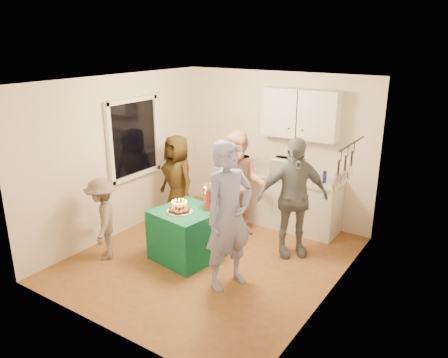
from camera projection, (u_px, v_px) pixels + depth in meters
The scene contains 19 objects.
floor at pixel (211, 258), 6.52m from camera, with size 4.00×4.00×0.00m, color brown.
ceiling at pixel (209, 81), 5.70m from camera, with size 4.00×4.00×0.00m, color white.
back_wall at pixel (276, 147), 7.69m from camera, with size 3.60×3.60×0.00m, color silver.
left_wall at pixel (119, 157), 7.05m from camera, with size 4.00×4.00×0.00m, color silver.
right_wall at pixel (334, 201), 5.16m from camera, with size 4.00×4.00×0.00m, color silver.
window_night at pixel (133, 138), 7.20m from camera, with size 0.04×1.00×1.20m, color black.
counter at pixel (276, 200), 7.62m from camera, with size 2.20×0.58×0.86m, color white.
countertop at pixel (277, 175), 7.48m from camera, with size 2.24×0.62×0.05m, color beige.
upper_cabinet at pixel (300, 114), 7.11m from camera, with size 1.30×0.30×0.80m, color white.
pot_rack at pixel (349, 162), 5.67m from camera, with size 0.12×1.00×0.60m, color black.
microwave at pixel (287, 168), 7.33m from camera, with size 0.51×0.35×0.28m, color white.
party_table at pixel (187, 234), 6.43m from camera, with size 0.85×0.85×0.76m, color #0E613F.
donut_cake at pixel (179, 206), 6.22m from camera, with size 0.38×0.38×0.18m, color #381C0C, non-canonical shape.
punch_jar at pixel (211, 197), 6.33m from camera, with size 0.22×0.22×0.34m, color red.
man_birthday at pixel (229, 216), 5.54m from camera, with size 0.72×0.47×1.96m, color #8B92CA.
woman_back_left at pixel (178, 180), 7.53m from camera, with size 0.77×0.50×1.58m, color #503D16.
woman_back_center at pixel (239, 184), 7.09m from camera, with size 0.85×0.66×1.74m, color tan.
woman_back_right at pixel (293, 197), 6.40m from camera, with size 1.06×0.44×1.81m, color black.
child_near_left at pixel (103, 219), 6.36m from camera, with size 0.80×0.46×1.23m, color #5C5049.
Camera 1 is at (3.38, -4.74, 3.17)m, focal length 35.00 mm.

